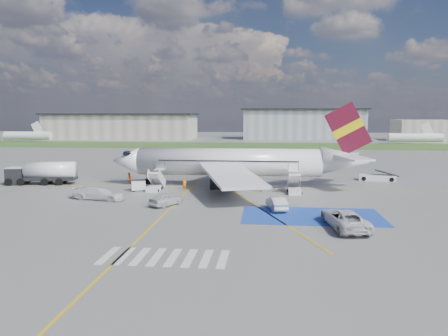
% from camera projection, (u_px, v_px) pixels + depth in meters
% --- Properties ---
extents(ground, '(400.00, 400.00, 0.00)m').
position_uv_depth(ground, '(218.00, 206.00, 48.83)').
color(ground, '#60605E').
rests_on(ground, ground).
extents(grass_strip, '(400.00, 30.00, 0.01)m').
position_uv_depth(grass_strip, '(250.00, 145.00, 142.65)').
color(grass_strip, '#2D4C1E').
rests_on(grass_strip, ground).
extents(taxiway_line_main, '(120.00, 0.20, 0.01)m').
position_uv_depth(taxiway_line_main, '(228.00, 188.00, 60.68)').
color(taxiway_line_main, gold).
rests_on(taxiway_line_main, ground).
extents(taxiway_line_cross, '(0.20, 60.00, 0.01)m').
position_uv_depth(taxiway_line_cross, '(151.00, 227.00, 39.44)').
color(taxiway_line_cross, gold).
rests_on(taxiway_line_cross, ground).
extents(taxiway_line_diag, '(20.71, 56.45, 0.01)m').
position_uv_depth(taxiway_line_diag, '(228.00, 188.00, 60.68)').
color(taxiway_line_diag, gold).
rests_on(taxiway_line_diag, ground).
extents(staging_box, '(14.00, 8.00, 0.01)m').
position_uv_depth(staging_box, '(312.00, 216.00, 43.90)').
color(staging_box, '#1A3DA0').
rests_on(staging_box, ground).
extents(crosswalk, '(9.00, 4.00, 0.01)m').
position_uv_depth(crosswalk, '(165.00, 257.00, 31.23)').
color(crosswalk, silver).
rests_on(crosswalk, ground).
extents(terminal_west, '(60.00, 22.00, 10.00)m').
position_uv_depth(terminal_west, '(122.00, 127.00, 181.98)').
color(terminal_west, gray).
rests_on(terminal_west, ground).
extents(terminal_centre, '(48.00, 18.00, 12.00)m').
position_uv_depth(terminal_centre, '(303.00, 124.00, 179.47)').
color(terminal_centre, gray).
rests_on(terminal_centre, ground).
extents(airliner, '(36.81, 32.95, 11.92)m').
position_uv_depth(airliner, '(239.00, 162.00, 62.09)').
color(airliner, silver).
rests_on(airliner, ground).
extents(airstairs_fwd, '(1.90, 5.20, 3.60)m').
position_uv_depth(airstairs_fwd, '(155.00, 186.00, 58.28)').
color(airstairs_fwd, silver).
rests_on(airstairs_fwd, ground).
extents(airstairs_aft, '(1.90, 5.20, 3.60)m').
position_uv_depth(airstairs_aft, '(294.00, 188.00, 56.47)').
color(airstairs_aft, silver).
rests_on(airstairs_aft, ground).
extents(fuel_tanker, '(9.97, 4.04, 3.31)m').
position_uv_depth(fuel_tanker, '(42.00, 175.00, 63.62)').
color(fuel_tanker, black).
rests_on(fuel_tanker, ground).
extents(gpu_cart, '(2.08, 1.68, 1.51)m').
position_uv_depth(gpu_cart, '(138.00, 186.00, 58.17)').
color(gpu_cart, silver).
rests_on(gpu_cart, ground).
extents(belt_loader, '(5.95, 2.89, 1.73)m').
position_uv_depth(belt_loader, '(378.00, 178.00, 67.28)').
color(belt_loader, silver).
rests_on(belt_loader, ground).
extents(car_silver_a, '(3.65, 4.54, 1.45)m').
position_uv_depth(car_silver_a, '(166.00, 199.00, 48.80)').
color(car_silver_a, silver).
rests_on(car_silver_a, ground).
extents(car_silver_b, '(2.44, 4.60, 1.44)m').
position_uv_depth(car_silver_b, '(277.00, 203.00, 46.65)').
color(car_silver_b, '#A9ACB0').
rests_on(car_silver_b, ground).
extents(van_white_a, '(3.55, 6.31, 2.25)m').
position_uv_depth(van_white_a, '(344.00, 215.00, 39.29)').
color(van_white_a, silver).
rests_on(van_white_a, ground).
extents(van_white_b, '(5.33, 2.96, 1.97)m').
position_uv_depth(van_white_b, '(99.00, 191.00, 52.22)').
color(van_white_b, silver).
rests_on(van_white_b, ground).
extents(crew_fwd, '(0.75, 0.78, 1.80)m').
position_uv_depth(crew_fwd, '(185.00, 184.00, 58.15)').
color(crew_fwd, orange).
rests_on(crew_fwd, ground).
extents(crew_nose, '(0.84, 0.97, 1.71)m').
position_uv_depth(crew_nose, '(129.00, 178.00, 63.83)').
color(crew_nose, '#F15C0C').
rests_on(crew_nose, ground).
extents(crew_aft, '(0.59, 1.18, 1.93)m').
position_uv_depth(crew_aft, '(260.00, 185.00, 57.51)').
color(crew_aft, orange).
rests_on(crew_aft, ground).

